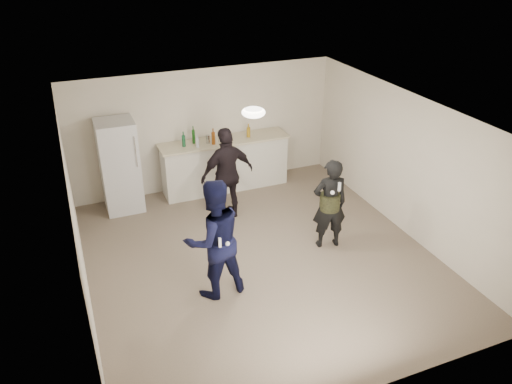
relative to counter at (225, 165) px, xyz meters
name	(u,v)px	position (x,y,z in m)	size (l,w,h in m)	color
floor	(260,258)	(-0.31, -2.67, -0.53)	(6.00, 6.00, 0.00)	#6B5B4C
ceiling	(261,115)	(-0.31, -2.67, 1.98)	(6.00, 6.00, 0.00)	silver
wall_back	(205,129)	(-0.31, 0.33, 0.72)	(6.00, 6.00, 0.00)	beige
wall_front	(369,312)	(-0.31, -5.67, 0.72)	(6.00, 6.00, 0.00)	beige
wall_left	(76,227)	(-3.06, -2.67, 0.72)	(6.00, 6.00, 0.00)	beige
wall_right	(406,164)	(2.44, -2.67, 0.72)	(6.00, 6.00, 0.00)	beige
counter	(225,165)	(0.00, 0.00, 0.00)	(2.60, 0.56, 1.05)	beige
counter_top	(224,141)	(0.00, 0.00, 0.55)	(2.68, 0.64, 0.04)	beige
fridge	(120,166)	(-2.13, -0.07, 0.38)	(0.70, 0.70, 1.80)	silver
fridge_handle	(136,152)	(-1.85, -0.44, 0.78)	(0.02, 0.02, 0.60)	silver
ceiling_dome	(253,112)	(-0.31, -2.37, 1.93)	(0.36, 0.36, 0.16)	white
shaker	(208,139)	(-0.36, -0.04, 0.65)	(0.08, 0.08, 0.17)	#B1B2B6
man	(214,239)	(-1.26, -3.22, 0.40)	(0.90, 0.70, 1.86)	#0F113E
woman	(330,204)	(0.92, -2.73, 0.28)	(0.59, 0.39, 1.61)	black
camo_shorts	(330,202)	(0.92, -2.73, 0.32)	(0.34, 0.34, 0.28)	#33391A
spectator	(227,174)	(-0.35, -1.17, 0.37)	(1.05, 0.44, 1.79)	black
remote_man	(220,242)	(-1.26, -3.50, 0.53)	(0.04, 0.04, 0.15)	white
nunchuk_man	(227,244)	(-1.14, -3.47, 0.45)	(0.07, 0.07, 0.07)	white
remote_woman	(339,187)	(0.92, -2.98, 0.72)	(0.04, 0.04, 0.15)	silver
nunchuk_woman	(332,193)	(0.82, -2.95, 0.62)	(0.07, 0.07, 0.07)	white
bottle_cluster	(209,138)	(-0.33, -0.06, 0.68)	(1.44, 0.29, 0.28)	brown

